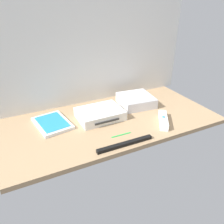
# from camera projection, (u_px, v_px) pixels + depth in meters

# --- Properties ---
(ground_plane) EXTENTS (1.00, 0.48, 0.02)m
(ground_plane) POSITION_uv_depth(u_px,v_px,m) (112.00, 121.00, 1.07)
(ground_plane) COLOR #9E7F5B
(ground_plane) RESTS_ON ground
(back_wall) EXTENTS (1.10, 0.01, 0.64)m
(back_wall) POSITION_uv_depth(u_px,v_px,m) (90.00, 42.00, 1.11)
(back_wall) COLOR silver
(back_wall) RESTS_ON ground
(game_console) EXTENTS (0.21, 0.17, 0.04)m
(game_console) POSITION_uv_depth(u_px,v_px,m) (100.00, 114.00, 1.07)
(game_console) COLOR white
(game_console) RESTS_ON ground_plane
(mini_computer) EXTENTS (0.19, 0.19, 0.05)m
(mini_computer) POSITION_uv_depth(u_px,v_px,m) (136.00, 100.00, 1.20)
(mini_computer) COLOR silver
(mini_computer) RESTS_ON ground_plane
(game_case) EXTENTS (0.16, 0.21, 0.02)m
(game_case) POSITION_uv_depth(u_px,v_px,m) (52.00, 123.00, 1.02)
(game_case) COLOR white
(game_case) RESTS_ON ground_plane
(remote_wand) EXTENTS (0.11, 0.14, 0.03)m
(remote_wand) POSITION_uv_depth(u_px,v_px,m) (163.00, 120.00, 1.03)
(remote_wand) COLOR white
(remote_wand) RESTS_ON ground_plane
(sensor_bar) EXTENTS (0.24, 0.02, 0.01)m
(sensor_bar) POSITION_uv_depth(u_px,v_px,m) (125.00, 144.00, 0.88)
(sensor_bar) COLOR black
(sensor_bar) RESTS_ON ground_plane
(stylus_pen) EXTENTS (0.09, 0.01, 0.01)m
(stylus_pen) POSITION_uv_depth(u_px,v_px,m) (121.00, 134.00, 0.94)
(stylus_pen) COLOR green
(stylus_pen) RESTS_ON ground_plane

